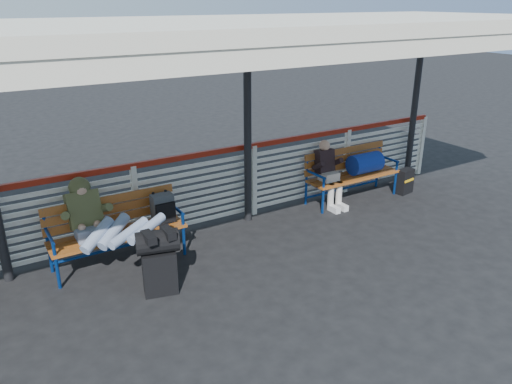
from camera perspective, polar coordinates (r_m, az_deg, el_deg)
ground at (r=6.14m, az=-7.14°, el=-12.56°), size 60.00×60.00×0.00m
fence at (r=7.42m, az=-13.57°, el=-1.04°), size 12.08×0.08×1.24m
canopy at (r=5.93m, az=-12.23°, el=17.34°), size 12.60×3.60×3.16m
luggage_stack at (r=6.18m, az=-11.05°, el=-7.58°), size 0.56×0.40×0.84m
bench_left at (r=7.01m, az=-14.49°, el=-3.18°), size 1.80×0.56×0.92m
bench_right at (r=9.12m, az=11.62°, el=2.94°), size 1.80×0.56×0.92m
traveler_man at (r=6.58m, az=-16.19°, el=-3.79°), size 0.94×1.64×0.77m
companion_person at (r=8.68m, az=8.29°, el=2.17°), size 0.32×0.66×1.15m
suitcase_side at (r=9.67m, az=16.64°, el=1.19°), size 0.36×0.25×0.46m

